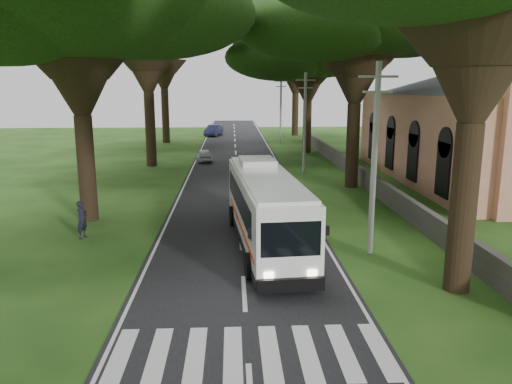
% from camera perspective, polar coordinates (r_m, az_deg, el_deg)
% --- Properties ---
extents(ground, '(140.00, 140.00, 0.00)m').
position_cam_1_polar(ground, '(15.84, -1.18, -14.43)').
color(ground, '#1A3F12').
rests_on(ground, ground).
extents(road, '(8.00, 120.00, 0.04)m').
position_cam_1_polar(road, '(39.79, -2.19, 1.97)').
color(road, black).
rests_on(road, ground).
extents(crosswalk, '(8.00, 3.00, 0.01)m').
position_cam_1_polar(crosswalk, '(14.09, -0.94, -18.09)').
color(crosswalk, silver).
rests_on(crosswalk, ground).
extents(property_wall, '(0.35, 50.00, 1.20)m').
position_cam_1_polar(property_wall, '(39.82, 10.90, 2.63)').
color(property_wall, '#383533').
rests_on(property_wall, ground).
extents(church, '(14.00, 24.00, 11.60)m').
position_cam_1_polar(church, '(40.14, 24.51, 8.02)').
color(church, tan).
rests_on(church, ground).
extents(pole_near, '(1.60, 0.24, 8.00)m').
position_cam_1_polar(pole_near, '(21.19, 13.37, 3.97)').
color(pole_near, gray).
rests_on(pole_near, ground).
extents(pole_mid, '(1.60, 0.24, 8.00)m').
position_cam_1_polar(pole_mid, '(40.68, 5.60, 8.07)').
color(pole_mid, gray).
rests_on(pole_mid, ground).
extents(pole_far, '(1.60, 0.24, 8.00)m').
position_cam_1_polar(pole_far, '(60.51, 2.85, 9.47)').
color(pole_far, gray).
rests_on(pole_far, ground).
extents(tree_l_midb, '(15.67, 15.67, 16.47)m').
position_cam_1_polar(tree_l_midb, '(45.11, -12.56, 19.52)').
color(tree_l_midb, black).
rests_on(tree_l_midb, ground).
extents(tree_l_far, '(14.22, 14.22, 16.44)m').
position_cam_1_polar(tree_l_far, '(62.98, -10.67, 17.66)').
color(tree_l_far, black).
rests_on(tree_l_far, ground).
extents(tree_r_mida, '(14.97, 14.97, 14.97)m').
position_cam_1_polar(tree_r_mida, '(35.46, 11.59, 19.44)').
color(tree_r_mida, black).
rests_on(tree_r_mida, ground).
extents(tree_r_midb, '(15.47, 15.47, 14.09)m').
position_cam_1_polar(tree_r_midb, '(52.86, 6.05, 16.12)').
color(tree_r_midb, black).
rests_on(tree_r_midb, ground).
extents(tree_r_far, '(13.73, 13.73, 14.55)m').
position_cam_1_polar(tree_r_far, '(70.84, 4.61, 15.77)').
color(tree_r_far, black).
rests_on(tree_r_far, ground).
extents(coach_bus, '(3.32, 11.31, 3.29)m').
position_cam_1_polar(coach_bus, '(21.99, 1.10, -1.81)').
color(coach_bus, white).
rests_on(coach_bus, ground).
extents(distant_car_a, '(1.87, 3.63, 1.18)m').
position_cam_1_polar(distant_car_a, '(46.76, -5.97, 4.22)').
color(distant_car_a, '#B0B1B5').
rests_on(distant_car_a, road).
extents(distant_car_b, '(2.61, 4.76, 1.49)m').
position_cam_1_polar(distant_car_b, '(70.13, -4.86, 7.03)').
color(distant_car_b, navy).
rests_on(distant_car_b, road).
extents(pedestrian, '(0.62, 0.76, 1.80)m').
position_cam_1_polar(pedestrian, '(24.73, -19.26, -3.00)').
color(pedestrian, black).
rests_on(pedestrian, ground).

